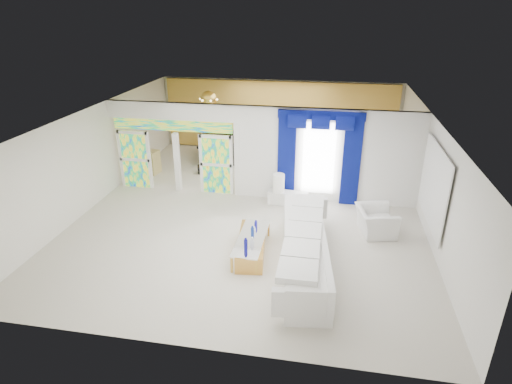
% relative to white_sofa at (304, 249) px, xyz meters
% --- Properties ---
extents(floor, '(12.00, 12.00, 0.00)m').
position_rel_white_sofa_xyz_m(floor, '(-1.78, 2.87, -0.43)').
color(floor, '#B7AF9E').
rests_on(floor, ground).
extents(dividing_wall, '(5.70, 0.18, 3.00)m').
position_rel_white_sofa_xyz_m(dividing_wall, '(0.37, 3.87, 1.07)').
color(dividing_wall, white).
rests_on(dividing_wall, ground).
extents(dividing_header, '(4.30, 0.18, 0.55)m').
position_rel_white_sofa_xyz_m(dividing_header, '(-4.63, 3.87, 2.30)').
color(dividing_header, white).
rests_on(dividing_header, dividing_wall).
extents(stained_panel_left, '(0.95, 0.04, 2.00)m').
position_rel_white_sofa_xyz_m(stained_panel_left, '(-6.05, 3.87, 0.57)').
color(stained_panel_left, '#994C3F').
rests_on(stained_panel_left, ground).
extents(stained_panel_right, '(0.95, 0.04, 2.00)m').
position_rel_white_sofa_xyz_m(stained_panel_right, '(-3.20, 3.87, 0.57)').
color(stained_panel_right, '#994C3F').
rests_on(stained_panel_right, ground).
extents(stained_transom, '(4.00, 0.05, 0.35)m').
position_rel_white_sofa_xyz_m(stained_transom, '(-4.63, 3.87, 1.82)').
color(stained_transom, '#994C3F').
rests_on(stained_transom, dividing_header).
extents(window_pane, '(1.00, 0.02, 2.30)m').
position_rel_white_sofa_xyz_m(window_pane, '(0.12, 3.77, 1.02)').
color(window_pane, white).
rests_on(window_pane, dividing_wall).
extents(blue_drape_left, '(0.55, 0.10, 2.80)m').
position_rel_white_sofa_xyz_m(blue_drape_left, '(-0.88, 3.74, 0.97)').
color(blue_drape_left, '#030341').
rests_on(blue_drape_left, ground).
extents(blue_drape_right, '(0.55, 0.10, 2.80)m').
position_rel_white_sofa_xyz_m(blue_drape_right, '(1.12, 3.74, 0.97)').
color(blue_drape_right, '#030341').
rests_on(blue_drape_right, ground).
extents(blue_pelmet, '(2.60, 0.12, 0.25)m').
position_rel_white_sofa_xyz_m(blue_pelmet, '(0.12, 3.74, 2.39)').
color(blue_pelmet, '#030341').
rests_on(blue_pelmet, dividing_wall).
extents(wall_mirror, '(0.04, 2.70, 1.90)m').
position_rel_white_sofa_xyz_m(wall_mirror, '(3.16, 1.87, 1.12)').
color(wall_mirror, white).
rests_on(wall_mirror, ground).
extents(gold_curtains, '(9.70, 0.12, 2.90)m').
position_rel_white_sofa_xyz_m(gold_curtains, '(-1.78, 8.77, 1.07)').
color(gold_curtains, '#BB7C2D').
rests_on(gold_curtains, ground).
extents(white_sofa, '(1.48, 4.57, 0.85)m').
position_rel_white_sofa_xyz_m(white_sofa, '(0.00, 0.00, 0.00)').
color(white_sofa, white).
rests_on(white_sofa, ground).
extents(coffee_table, '(0.88, 2.04, 0.44)m').
position_rel_white_sofa_xyz_m(coffee_table, '(-1.35, 0.30, -0.21)').
color(coffee_table, gold).
rests_on(coffee_table, ground).
extents(console_table, '(1.28, 0.51, 0.41)m').
position_rel_white_sofa_xyz_m(console_table, '(-0.76, 3.37, -0.22)').
color(console_table, silver).
rests_on(console_table, ground).
extents(table_lamp, '(0.36, 0.36, 0.58)m').
position_rel_white_sofa_xyz_m(table_lamp, '(-1.06, 3.37, 0.28)').
color(table_lamp, white).
rests_on(table_lamp, console_table).
extents(armchair, '(1.19, 1.30, 0.72)m').
position_rel_white_sofa_xyz_m(armchair, '(1.82, 1.95, -0.07)').
color(armchair, white).
rests_on(armchair, ground).
extents(grand_piano, '(1.83, 2.11, 0.91)m').
position_rel_white_sofa_xyz_m(grand_piano, '(-3.98, 7.21, 0.03)').
color(grand_piano, black).
rests_on(grand_piano, ground).
extents(piano_bench, '(0.91, 0.56, 0.28)m').
position_rel_white_sofa_xyz_m(piano_bench, '(-3.98, 5.61, -0.29)').
color(piano_bench, black).
rests_on(piano_bench, ground).
extents(tv_console, '(0.68, 0.64, 0.87)m').
position_rel_white_sofa_xyz_m(tv_console, '(-6.14, 5.20, 0.01)').
color(tv_console, '#A58C52').
rests_on(tv_console, ground).
extents(chandelier, '(0.60, 0.60, 0.60)m').
position_rel_white_sofa_xyz_m(chandelier, '(-4.08, 6.27, 2.22)').
color(chandelier, gold).
rests_on(chandelier, ceiling).
extents(decanters, '(0.21, 1.19, 0.26)m').
position_rel_white_sofa_xyz_m(decanters, '(-1.34, 0.24, 0.11)').
color(decanters, navy).
rests_on(decanters, coffee_table).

